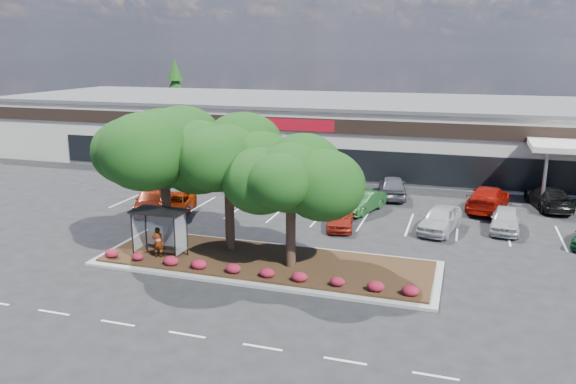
% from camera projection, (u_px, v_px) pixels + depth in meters
% --- Properties ---
extents(ground, '(160.00, 160.00, 0.00)m').
position_uv_depth(ground, '(277.00, 301.00, 25.27)').
color(ground, black).
rests_on(ground, ground).
extents(retail_store, '(80.40, 25.20, 6.25)m').
position_uv_depth(retail_store, '(387.00, 131.00, 55.80)').
color(retail_store, beige).
rests_on(retail_store, ground).
extents(landscape_island, '(18.00, 6.00, 0.26)m').
position_uv_depth(landscape_island, '(265.00, 263.00, 29.53)').
color(landscape_island, '#969691').
rests_on(landscape_island, ground).
extents(lane_markings, '(33.12, 20.06, 0.01)m').
position_uv_depth(lane_markings, '(329.00, 232.00, 34.94)').
color(lane_markings, silver).
rests_on(lane_markings, ground).
extents(shrub_row, '(17.00, 0.80, 0.50)m').
position_uv_depth(shrub_row, '(251.00, 270.00, 27.49)').
color(shrub_row, maroon).
rests_on(shrub_row, landscape_island).
extents(bus_shelter, '(2.75, 1.55, 2.59)m').
position_uv_depth(bus_shelter, '(160.00, 219.00, 29.65)').
color(bus_shelter, black).
rests_on(bus_shelter, landscape_island).
extents(island_tree_west, '(7.20, 7.20, 7.89)m').
position_uv_depth(island_tree_west, '(165.00, 178.00, 30.76)').
color(island_tree_west, black).
rests_on(island_tree_west, landscape_island).
extents(island_tree_mid, '(6.60, 6.60, 7.32)m').
position_uv_depth(island_tree_mid, '(229.00, 184.00, 30.44)').
color(island_tree_mid, black).
rests_on(island_tree_mid, landscape_island).
extents(island_tree_east, '(5.80, 5.80, 6.50)m').
position_uv_depth(island_tree_east, '(291.00, 204.00, 27.98)').
color(island_tree_east, black).
rests_on(island_tree_east, landscape_island).
extents(conifer_north_west, '(4.40, 4.40, 10.00)m').
position_uv_depth(conifer_north_west, '(176.00, 96.00, 75.39)').
color(conifer_north_west, black).
rests_on(conifer_north_west, ground).
extents(person_waiting, '(0.70, 0.56, 1.66)m').
position_uv_depth(person_waiting, '(158.00, 242.00, 29.75)').
color(person_waiting, '#594C47').
rests_on(person_waiting, landscape_island).
extents(car_0, '(3.54, 5.43, 1.39)m').
position_uv_depth(car_0, '(174.00, 204.00, 38.58)').
color(car_0, '#972300').
rests_on(car_0, ground).
extents(car_1, '(3.98, 5.50, 1.48)m').
position_uv_depth(car_1, '(151.00, 200.00, 39.45)').
color(car_1, maroon).
rests_on(car_1, ground).
extents(car_3, '(2.79, 4.65, 1.45)m').
position_uv_depth(car_3, '(363.00, 202.00, 39.14)').
color(car_3, '#1B4D1E').
rests_on(car_3, ground).
extents(car_4, '(2.30, 4.24, 1.37)m').
position_uv_depth(car_4, '(340.00, 217.00, 35.61)').
color(car_4, '#9E2113').
rests_on(car_4, ground).
extents(car_5, '(2.88, 4.99, 1.60)m').
position_uv_depth(car_5, '(440.00, 219.00, 34.88)').
color(car_5, beige).
rests_on(car_5, ground).
extents(car_6, '(2.16, 4.49, 1.48)m').
position_uv_depth(car_6, '(506.00, 219.00, 34.98)').
color(car_6, '#B8B8B8').
rests_on(car_6, ground).
extents(car_9, '(1.94, 5.14, 1.68)m').
position_uv_depth(car_9, '(189.00, 171.00, 48.49)').
color(car_9, navy).
rests_on(car_9, ground).
extents(car_10, '(1.68, 4.78, 1.57)m').
position_uv_depth(car_10, '(239.00, 177.00, 46.42)').
color(car_10, brown).
rests_on(car_10, ground).
extents(car_11, '(2.03, 4.37, 1.45)m').
position_uv_depth(car_11, '(323.00, 182.00, 45.10)').
color(car_11, maroon).
rests_on(car_11, ground).
extents(car_12, '(3.05, 5.28, 1.69)m').
position_uv_depth(car_12, '(321.00, 178.00, 45.88)').
color(car_12, maroon).
rests_on(car_12, ground).
extents(car_13, '(2.84, 5.29, 1.71)m').
position_uv_depth(car_13, '(392.00, 186.00, 43.00)').
color(car_13, '#4F4F56').
rests_on(car_13, ground).
extents(car_15, '(3.40, 6.21, 1.71)m').
position_uv_depth(car_15, '(488.00, 198.00, 39.51)').
color(car_15, '#960E06').
rests_on(car_15, ground).
extents(car_16, '(3.23, 5.75, 1.57)m').
position_uv_depth(car_16, '(549.00, 198.00, 39.97)').
color(car_16, black).
rests_on(car_16, ground).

